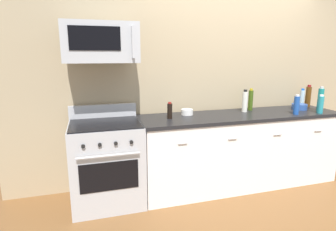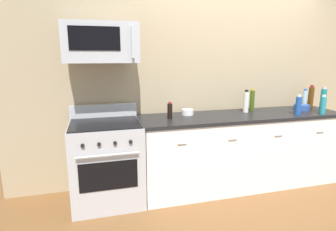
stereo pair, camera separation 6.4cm
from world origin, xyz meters
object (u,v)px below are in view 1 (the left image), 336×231
Objects in this scene: bottle_soy_sauce_dark at (170,111)px; bowl_white_ceramic at (187,112)px; bowl_blue_mixing at (299,106)px; bottle_vinegar_white at (245,101)px; microwave at (101,43)px; bottle_water_clear at (302,98)px; bottle_wine_amber at (308,96)px; bottle_olive_oil at (251,100)px; bottle_sparkling_teal at (320,99)px; range_oven at (107,163)px; bottle_soda_blue at (297,105)px; bottle_dish_soap at (321,104)px.

bottle_soy_sauce_dark is 0.30m from bowl_white_ceramic.
bottle_vinegar_white is at bearing 175.42° from bowl_blue_mixing.
microwave is 1.88m from bottle_vinegar_white.
bottle_wine_amber is (0.08, -0.02, 0.02)m from bottle_water_clear.
microwave reaches higher than bowl_blue_mixing.
microwave is 2.01m from bottle_olive_oil.
bowl_white_ceramic is at bearing -177.89° from bottle_olive_oil.
bottle_sparkling_teal is 0.89m from bottle_olive_oil.
bowl_white_ceramic is at bearing 8.33° from range_oven.
bottle_soda_blue is at bearing -6.40° from microwave.
bottle_olive_oil is 0.68m from bowl_blue_mixing.
bottle_soy_sauce_dark is at bearing 172.61° from bottle_dish_soap.
bottle_sparkling_teal is 1.04× the size of bottle_wine_amber.
bottle_olive_oil is 1.47× the size of bowl_blue_mixing.
bottle_dish_soap is at bearing -104.40° from bottle_water_clear.
microwave is at bearing 173.60° from bottle_soda_blue.
bottle_sparkling_teal reaches higher than range_oven.
bottle_soda_blue reaches higher than range_oven.
range_oven is 0.90m from bottle_soy_sauce_dark.
bottle_olive_oil reaches higher than bottle_soda_blue.
bottle_water_clear is (2.72, 0.20, 0.57)m from range_oven.
bottle_sparkling_teal is 0.30m from bottle_wine_amber.
bottle_vinegar_white is 0.61m from bottle_soda_blue.
bottle_dish_soap reaches higher than bowl_white_ceramic.
microwave is 3.17× the size of bottle_dish_soap.
bottle_water_clear is 1.34× the size of bottle_soy_sauce_dark.
bowl_blue_mixing is at bearing -0.07° from microwave.
microwave reaches higher than bottle_soy_sauce_dark.
bottle_sparkling_teal is at bearing -2.45° from range_oven.
bottle_olive_oil reaches higher than range_oven.
bottle_soda_blue is at bearing -44.86° from bottle_olive_oil.
bottle_sparkling_teal reaches higher than bottle_soy_sauce_dark.
bottle_vinegar_white reaches higher than bottle_soy_sauce_dark.
bottle_water_clear reaches higher than range_oven.
range_oven is at bearing -175.86° from bottle_water_clear.
bottle_vinegar_white reaches higher than bowl_white_ceramic.
bowl_blue_mixing is (-0.17, -0.15, -0.08)m from bottle_water_clear.
microwave reaches higher than bottle_olive_oil.
bottle_sparkling_teal is 1.63× the size of bowl_blue_mixing.
bottle_soda_blue reaches higher than bottle_soy_sauce_dark.
bottle_sparkling_teal is at bearing -42.32° from bowl_blue_mixing.
bottle_vinegar_white is at bearing -174.59° from bottle_water_clear.
bottle_sparkling_teal reaches higher than bowl_white_ceramic.
range_oven is 2.87m from bottle_wine_amber.
microwave reaches higher than range_oven.
range_oven is at bearing -176.40° from bottle_wine_amber.
bowl_blue_mixing is (2.54, 0.04, 0.49)m from range_oven.
bottle_wine_amber reaches higher than range_oven.
bottle_vinegar_white is (-0.97, -0.09, 0.01)m from bottle_water_clear.
bottle_wine_amber reaches higher than bowl_blue_mixing.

